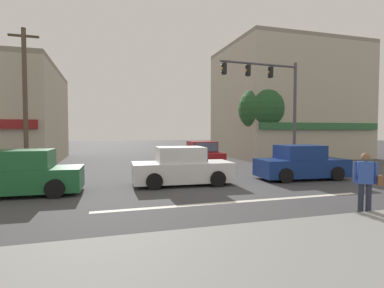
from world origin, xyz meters
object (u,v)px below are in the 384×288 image
at_px(street_tree, 261,109).
at_px(utility_pole_near_left, 25,99).
at_px(traffic_light_mast, 276,95).
at_px(sedan_crossing_leftbound, 202,155).
at_px(sedan_approaching_near, 182,168).
at_px(pedestrian_foreground_with_bag, 366,180).
at_px(sedan_crossing_center, 301,164).
at_px(sedan_parked_curbside, 20,175).

distance_m(street_tree, utility_pole_near_left, 15.19).
bearing_deg(traffic_light_mast, sedan_crossing_leftbound, 138.89).
bearing_deg(street_tree, sedan_approaching_near, -136.18).
height_order(traffic_light_mast, pedestrian_foreground_with_bag, traffic_light_mast).
xyz_separation_m(sedan_crossing_center, sedan_crossing_leftbound, (-2.76, 6.21, 0.00)).
relative_size(utility_pole_near_left, sedan_crossing_center, 1.76).
xyz_separation_m(street_tree, sedan_approaching_near, (-8.04, -7.71, -3.15)).
distance_m(sedan_parked_curbside, pedestrian_foreground_with_bag, 10.85).
distance_m(utility_pole_near_left, traffic_light_mast, 13.36).
bearing_deg(sedan_approaching_near, sedan_crossing_center, -1.82).
relative_size(sedan_crossing_leftbound, sedan_approaching_near, 0.99).
xyz_separation_m(street_tree, sedan_parked_curbside, (-13.96, -8.11, -3.15)).
distance_m(street_tree, sedan_crossing_leftbound, 6.25).
bearing_deg(sedan_approaching_near, sedan_parked_curbside, -176.15).
xyz_separation_m(sedan_crossing_leftbound, sedan_parked_curbside, (-8.82, -6.43, 0.00)).
xyz_separation_m(street_tree, sedan_crossing_center, (-2.37, -7.89, -3.15)).
bearing_deg(pedestrian_foreground_with_bag, sedan_crossing_leftbound, 92.57).
relative_size(sedan_crossing_center, sedan_crossing_leftbound, 1.01).
distance_m(street_tree, pedestrian_foreground_with_bag, 14.64).
xyz_separation_m(street_tree, utility_pole_near_left, (-14.93, -2.81, -0.02)).
bearing_deg(sedan_crossing_leftbound, pedestrian_foreground_with_bag, -87.43).
height_order(traffic_light_mast, sedan_crossing_leftbound, traffic_light_mast).
distance_m(traffic_light_mast, sedan_crossing_leftbound, 5.79).
height_order(sedan_crossing_center, sedan_crossing_leftbound, same).
relative_size(sedan_crossing_leftbound, sedan_parked_curbside, 1.00).
relative_size(utility_pole_near_left, sedan_parked_curbside, 1.78).
xyz_separation_m(sedan_crossing_center, pedestrian_foreground_with_bag, (-2.23, -5.70, 0.24)).
bearing_deg(pedestrian_foreground_with_bag, sedan_approaching_near, 120.31).
xyz_separation_m(traffic_light_mast, sedan_crossing_center, (-0.66, -3.22, -3.59)).
bearing_deg(sedan_crossing_leftbound, traffic_light_mast, -41.11).
xyz_separation_m(sedan_crossing_leftbound, sedan_approaching_near, (-2.90, -6.03, 0.00)).
distance_m(utility_pole_near_left, sedan_crossing_center, 13.91).
relative_size(traffic_light_mast, sedan_crossing_leftbound, 1.49).
distance_m(traffic_light_mast, sedan_crossing_center, 4.87).
height_order(sedan_parked_curbside, pedestrian_foreground_with_bag, pedestrian_foreground_with_bag).
xyz_separation_m(traffic_light_mast, sedan_parked_curbside, (-12.25, -3.44, -3.59)).
bearing_deg(utility_pole_near_left, sedan_approaching_near, -35.42).
bearing_deg(traffic_light_mast, sedan_crossing_center, -101.64).
distance_m(utility_pole_near_left, pedestrian_foreground_with_bag, 15.21).
bearing_deg(sedan_parked_curbside, pedestrian_foreground_with_bag, -30.37).
bearing_deg(sedan_approaching_near, sedan_crossing_leftbound, 64.28).
bearing_deg(utility_pole_near_left, street_tree, 10.67).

